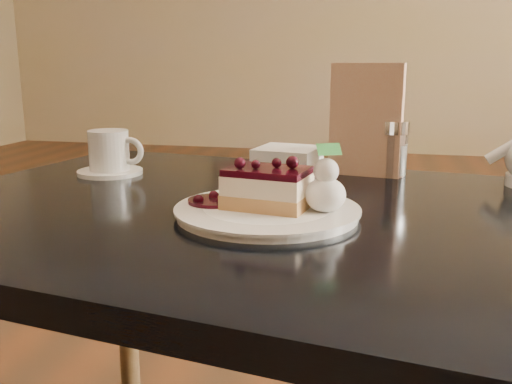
% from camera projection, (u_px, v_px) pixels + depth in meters
% --- Properties ---
extents(main_table, '(1.22, 0.91, 0.70)m').
position_uv_depth(main_table, '(278.00, 256.00, 0.84)').
color(main_table, black).
rests_on(main_table, ground).
extents(dessert_plate, '(0.25, 0.25, 0.01)m').
position_uv_depth(dessert_plate, '(267.00, 212.00, 0.78)').
color(dessert_plate, white).
rests_on(dessert_plate, main_table).
extents(cheesecake_slice, '(0.12, 0.10, 0.06)m').
position_uv_depth(cheesecake_slice, '(267.00, 188.00, 0.78)').
color(cheesecake_slice, tan).
rests_on(cheesecake_slice, dessert_plate).
extents(whipped_cream, '(0.05, 0.05, 0.05)m').
position_uv_depth(whipped_cream, '(325.00, 194.00, 0.76)').
color(whipped_cream, white).
rests_on(whipped_cream, dessert_plate).
extents(berry_sauce, '(0.07, 0.07, 0.01)m').
position_uv_depth(berry_sauce, '(214.00, 201.00, 0.81)').
color(berry_sauce, black).
rests_on(berry_sauce, dessert_plate).
extents(coffee_set, '(0.13, 0.12, 0.08)m').
position_uv_depth(coffee_set, '(110.00, 155.00, 1.06)').
color(coffee_set, white).
rests_on(coffee_set, main_table).
extents(menu_card, '(0.13, 0.05, 0.20)m').
position_uv_depth(menu_card, '(366.00, 120.00, 1.04)').
color(menu_card, beige).
rests_on(menu_card, main_table).
extents(sugar_shaker, '(0.06, 0.06, 0.10)m').
position_uv_depth(sugar_shaker, '(393.00, 148.00, 1.04)').
color(sugar_shaker, white).
rests_on(sugar_shaker, main_table).
extents(napkin_stack, '(0.13, 0.13, 0.05)m').
position_uv_depth(napkin_stack, '(288.00, 159.00, 1.09)').
color(napkin_stack, white).
rests_on(napkin_stack, main_table).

